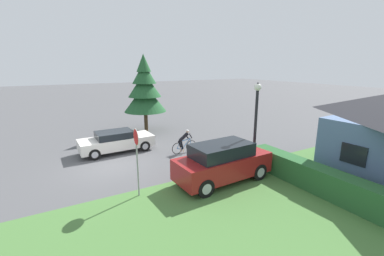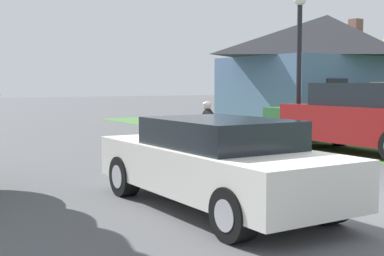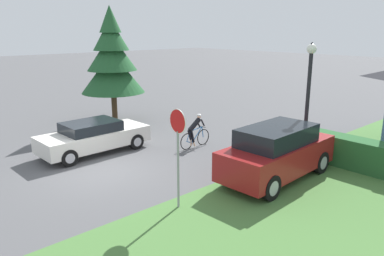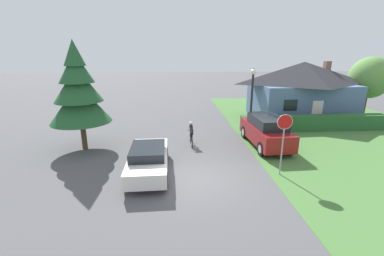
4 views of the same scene
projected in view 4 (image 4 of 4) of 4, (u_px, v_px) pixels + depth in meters
name	position (u px, v px, depth m)	size (l,w,h in m)	color
ground_plane	(195.00, 179.00, 12.15)	(140.00, 140.00, 0.00)	#515154
grass_verge_right	(368.00, 144.00, 16.70)	(16.00, 36.00, 0.01)	#477538
cottage_house	(302.00, 89.00, 23.28)	(9.28, 6.33, 5.01)	slate
hedge_row	(314.00, 123.00, 19.63)	(11.23, 0.90, 1.17)	#285B2D
sedan_left_lane	(148.00, 159.00, 12.61)	(2.01, 4.74, 1.40)	silver
cyclist	(191.00, 135.00, 16.38)	(0.44, 1.80, 1.53)	black
parked_suv_right	(266.00, 131.00, 16.22)	(2.11, 4.89, 1.95)	maroon
stop_sign	(284.00, 133.00, 12.00)	(0.72, 0.07, 3.03)	gray
street_lamp	(252.00, 93.00, 17.86)	(0.37, 0.37, 4.75)	black
conifer_tall_near	(78.00, 92.00, 14.98)	(3.53, 3.53, 6.49)	#4C3823
deciduous_tree_right	(370.00, 78.00, 23.56)	(3.59, 3.59, 5.42)	#4C3823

